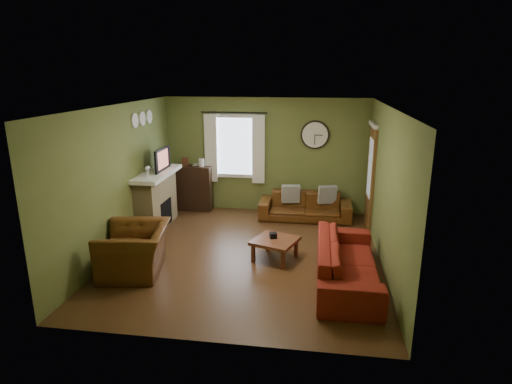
# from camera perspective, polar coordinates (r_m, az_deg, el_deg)

# --- Properties ---
(floor) EXTENTS (4.60, 5.20, 0.00)m
(floor) POSITION_cam_1_polar(r_m,az_deg,el_deg) (7.70, -1.18, -8.31)
(floor) COLOR #482D17
(floor) RESTS_ON ground
(ceiling) EXTENTS (4.60, 5.20, 0.00)m
(ceiling) POSITION_cam_1_polar(r_m,az_deg,el_deg) (7.06, -1.30, 11.35)
(ceiling) COLOR white
(ceiling) RESTS_ON ground
(wall_left) EXTENTS (0.00, 5.20, 2.60)m
(wall_left) POSITION_cam_1_polar(r_m,az_deg,el_deg) (7.97, -17.77, 1.64)
(wall_left) COLOR #5F6D34
(wall_left) RESTS_ON ground
(wall_right) EXTENTS (0.00, 5.20, 2.60)m
(wall_right) POSITION_cam_1_polar(r_m,az_deg,el_deg) (7.26, 16.96, 0.37)
(wall_right) COLOR #5F6D34
(wall_right) RESTS_ON ground
(wall_back) EXTENTS (4.60, 0.00, 2.60)m
(wall_back) POSITION_cam_1_polar(r_m,az_deg,el_deg) (9.78, 1.29, 4.89)
(wall_back) COLOR #5F6D34
(wall_back) RESTS_ON ground
(wall_front) EXTENTS (4.60, 0.00, 2.60)m
(wall_front) POSITION_cam_1_polar(r_m,az_deg,el_deg) (4.85, -6.35, -6.62)
(wall_front) COLOR #5F6D34
(wall_front) RESTS_ON ground
(fireplace) EXTENTS (0.40, 1.40, 1.10)m
(fireplace) POSITION_cam_1_polar(r_m,az_deg,el_deg) (9.10, -13.14, -1.22)
(fireplace) COLOR tan
(fireplace) RESTS_ON floor
(firebox) EXTENTS (0.04, 0.60, 0.55)m
(firebox) POSITION_cam_1_polar(r_m,az_deg,el_deg) (9.11, -11.93, -2.78)
(firebox) COLOR black
(firebox) RESTS_ON fireplace
(mantel) EXTENTS (0.58, 1.60, 0.08)m
(mantel) POSITION_cam_1_polar(r_m,az_deg,el_deg) (8.94, -13.19, 2.39)
(mantel) COLOR white
(mantel) RESTS_ON fireplace
(tv) EXTENTS (0.08, 0.60, 0.35)m
(tv) POSITION_cam_1_polar(r_m,az_deg,el_deg) (9.02, -12.82, 3.93)
(tv) COLOR black
(tv) RESTS_ON mantel
(tv_screen) EXTENTS (0.02, 0.62, 0.36)m
(tv_screen) POSITION_cam_1_polar(r_m,az_deg,el_deg) (8.98, -12.36, 4.27)
(tv_screen) COLOR #994C3F
(tv_screen) RESTS_ON mantel
(medallion_left) EXTENTS (0.28, 0.28, 0.03)m
(medallion_left) POSITION_cam_1_polar(r_m,az_deg,el_deg) (8.52, -15.85, 9.16)
(medallion_left) COLOR white
(medallion_left) RESTS_ON wall_left
(medallion_mid) EXTENTS (0.28, 0.28, 0.03)m
(medallion_mid) POSITION_cam_1_polar(r_m,az_deg,el_deg) (8.84, -14.93, 9.44)
(medallion_mid) COLOR white
(medallion_mid) RESTS_ON wall_left
(medallion_right) EXTENTS (0.28, 0.28, 0.03)m
(medallion_right) POSITION_cam_1_polar(r_m,az_deg,el_deg) (9.16, -14.07, 9.70)
(medallion_right) COLOR white
(medallion_right) RESTS_ON wall_left
(window_pane) EXTENTS (1.00, 0.02, 1.30)m
(window_pane) POSITION_cam_1_polar(r_m,az_deg,el_deg) (9.84, -2.79, 6.12)
(window_pane) COLOR silver
(window_pane) RESTS_ON wall_back
(curtain_rod) EXTENTS (0.03, 0.03, 1.50)m
(curtain_rod) POSITION_cam_1_polar(r_m,az_deg,el_deg) (9.64, -2.97, 10.54)
(curtain_rod) COLOR black
(curtain_rod) RESTS_ON wall_back
(curtain_left) EXTENTS (0.28, 0.04, 1.55)m
(curtain_left) POSITION_cam_1_polar(r_m,az_deg,el_deg) (9.87, -6.05, 5.79)
(curtain_left) COLOR white
(curtain_left) RESTS_ON wall_back
(curtain_right) EXTENTS (0.28, 0.04, 1.55)m
(curtain_right) POSITION_cam_1_polar(r_m,az_deg,el_deg) (9.66, 0.32, 5.66)
(curtain_right) COLOR white
(curtain_right) RESTS_ON wall_back
(wall_clock) EXTENTS (0.64, 0.06, 0.64)m
(wall_clock) POSITION_cam_1_polar(r_m,az_deg,el_deg) (9.58, 7.87, 7.55)
(wall_clock) COLOR white
(wall_clock) RESTS_ON wall_back
(door) EXTENTS (0.05, 0.90, 2.10)m
(door) POSITION_cam_1_polar(r_m,az_deg,el_deg) (9.10, 15.02, 1.91)
(door) COLOR brown
(door) RESTS_ON floor
(bookshelf) EXTENTS (0.88, 0.37, 1.05)m
(bookshelf) POSITION_cam_1_polar(r_m,az_deg,el_deg) (10.10, -8.37, 0.55)
(bookshelf) COLOR black
(bookshelf) RESTS_ON floor
(book) EXTENTS (0.21, 0.27, 0.02)m
(book) POSITION_cam_1_polar(r_m,az_deg,el_deg) (10.10, -8.36, 3.11)
(book) COLOR brown
(book) RESTS_ON bookshelf
(sofa_brown) EXTENTS (2.00, 0.78, 0.58)m
(sofa_brown) POSITION_cam_1_polar(r_m,az_deg,el_deg) (9.47, 6.56, -1.87)
(sofa_brown) COLOR #4E2B10
(sofa_brown) RESTS_ON floor
(pillow_left) EXTENTS (0.41, 0.22, 0.39)m
(pillow_left) POSITION_cam_1_polar(r_m,az_deg,el_deg) (9.48, 9.50, -0.35)
(pillow_left) COLOR gray
(pillow_left) RESTS_ON sofa_brown
(pillow_right) EXTENTS (0.41, 0.19, 0.40)m
(pillow_right) POSITION_cam_1_polar(r_m,az_deg,el_deg) (9.44, 4.65, -0.24)
(pillow_right) COLOR gray
(pillow_right) RESTS_ON sofa_brown
(sofa_red) EXTENTS (0.90, 2.31, 0.67)m
(sofa_red) POSITION_cam_1_polar(r_m,az_deg,el_deg) (6.77, 12.06, -9.09)
(sofa_red) COLOR maroon
(sofa_red) RESTS_ON floor
(armchair) EXTENTS (1.21, 1.33, 0.76)m
(armchair) POSITION_cam_1_polar(r_m,az_deg,el_deg) (7.20, -15.86, -7.45)
(armchair) COLOR #4E2B10
(armchair) RESTS_ON floor
(coffee_table) EXTENTS (0.89, 0.89, 0.37)m
(coffee_table) POSITION_cam_1_polar(r_m,az_deg,el_deg) (7.45, 2.55, -7.64)
(coffee_table) COLOR brown
(coffee_table) RESTS_ON floor
(tissue_box) EXTENTS (0.15, 0.15, 0.09)m
(tissue_box) POSITION_cam_1_polar(r_m,az_deg,el_deg) (7.43, 2.30, -5.92)
(tissue_box) COLOR black
(tissue_box) RESTS_ON coffee_table
(wine_glass_a) EXTENTS (0.08, 0.08, 0.22)m
(wine_glass_a) POSITION_cam_1_polar(r_m,az_deg,el_deg) (8.45, -14.35, 2.58)
(wine_glass_a) COLOR white
(wine_glass_a) RESTS_ON mantel
(wine_glass_b) EXTENTS (0.08, 0.08, 0.21)m
(wine_glass_b) POSITION_cam_1_polar(r_m,az_deg,el_deg) (8.51, -14.18, 2.68)
(wine_glass_b) COLOR white
(wine_glass_b) RESTS_ON mantel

